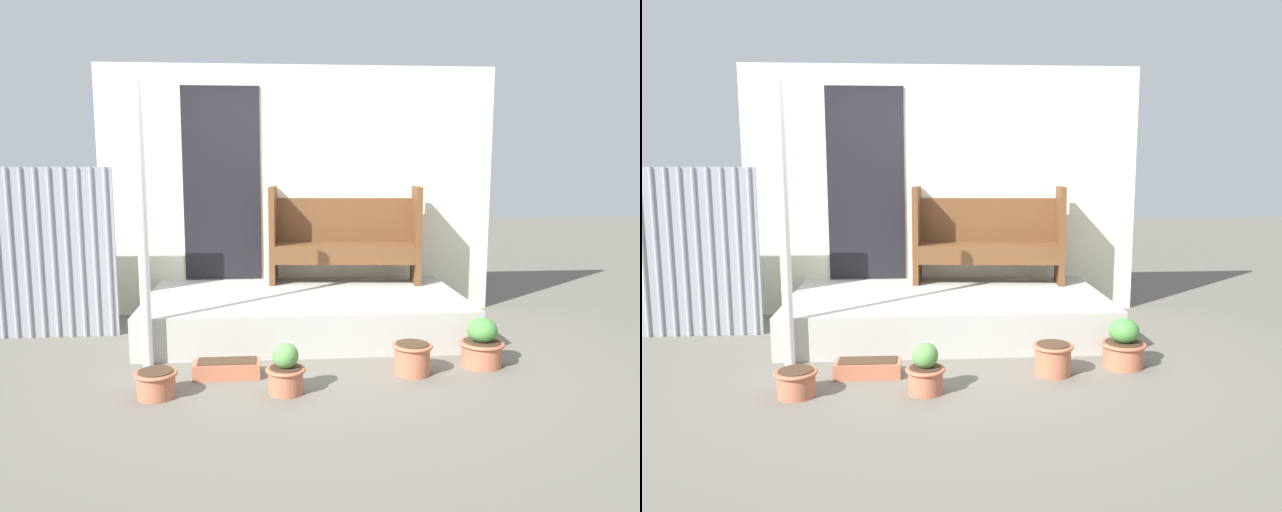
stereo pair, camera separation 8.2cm
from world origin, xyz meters
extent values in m
plane|color=#666056|center=(0.00, 0.00, 0.00)|extent=(24.00, 24.00, 0.00)
cube|color=#B2AFA8|center=(0.02, 0.82, 0.19)|extent=(2.94, 1.64, 0.37)
cube|color=beige|center=(0.02, 1.67, 1.30)|extent=(4.14, 0.06, 2.60)
cube|color=black|center=(-0.79, 1.63, 1.38)|extent=(0.80, 0.02, 2.00)
cylinder|color=#979CA5|center=(-2.77, 0.85, 0.79)|extent=(0.04, 0.04, 1.57)
cylinder|color=#979CA5|center=(-2.65, 0.85, 0.79)|extent=(0.04, 0.04, 1.57)
cylinder|color=#979CA5|center=(-2.53, 0.85, 0.79)|extent=(0.04, 0.04, 1.57)
cylinder|color=#979CA5|center=(-2.40, 0.85, 0.79)|extent=(0.04, 0.04, 1.57)
cylinder|color=#979CA5|center=(-2.28, 0.85, 0.79)|extent=(0.04, 0.04, 1.57)
cylinder|color=#979CA5|center=(-2.16, 0.85, 0.79)|extent=(0.04, 0.04, 1.57)
cylinder|color=#979CA5|center=(-2.03, 0.85, 0.79)|extent=(0.04, 0.04, 1.57)
cylinder|color=#979CA5|center=(-1.91, 0.85, 0.79)|extent=(0.04, 0.04, 1.57)
cylinder|color=#979CA5|center=(-1.79, 0.85, 0.79)|extent=(0.04, 0.04, 1.57)
cylinder|color=white|center=(-1.29, -0.06, 1.11)|extent=(0.08, 0.08, 2.22)
cube|color=brown|center=(-0.27, 1.43, 0.87)|extent=(0.10, 0.40, 0.99)
cube|color=brown|center=(1.20, 1.29, 0.87)|extent=(0.10, 0.40, 0.99)
cube|color=brown|center=(0.46, 1.36, 0.75)|extent=(1.44, 0.53, 0.04)
cube|color=brown|center=(0.45, 1.17, 0.66)|extent=(1.41, 0.16, 0.15)
cube|color=brown|center=(0.48, 1.54, 1.00)|extent=(1.41, 0.17, 0.46)
cylinder|color=#B76647|center=(-1.12, -0.73, 0.09)|extent=(0.26, 0.26, 0.18)
torus|color=#B76647|center=(-1.12, -0.73, 0.17)|extent=(0.30, 0.30, 0.02)
cylinder|color=#422D1E|center=(-1.12, -0.73, 0.19)|extent=(0.24, 0.24, 0.01)
cylinder|color=#B76647|center=(-0.22, -0.73, 0.09)|extent=(0.25, 0.25, 0.18)
torus|color=#B76647|center=(-0.22, -0.73, 0.17)|extent=(0.29, 0.29, 0.02)
cylinder|color=#422D1E|center=(-0.22, -0.73, 0.19)|extent=(0.23, 0.23, 0.01)
ellipsoid|color=#599347|center=(-0.22, -0.73, 0.27)|extent=(0.19, 0.19, 0.18)
cylinder|color=#B76647|center=(0.77, -0.42, 0.12)|extent=(0.28, 0.28, 0.24)
torus|color=#B76647|center=(0.77, -0.42, 0.22)|extent=(0.32, 0.32, 0.02)
cylinder|color=#422D1E|center=(0.77, -0.42, 0.24)|extent=(0.25, 0.25, 0.01)
cylinder|color=#B76647|center=(1.37, -0.28, 0.10)|extent=(0.32, 0.32, 0.20)
torus|color=#B76647|center=(1.37, -0.28, 0.18)|extent=(0.36, 0.36, 0.02)
cylinder|color=#422D1E|center=(1.37, -0.28, 0.20)|extent=(0.29, 0.29, 0.01)
ellipsoid|color=#478C3D|center=(1.37, -0.28, 0.29)|extent=(0.24, 0.24, 0.19)
cube|color=#B76647|center=(-0.65, -0.36, 0.06)|extent=(0.50, 0.22, 0.12)
cube|color=#422D1E|center=(-0.65, -0.36, 0.12)|extent=(0.44, 0.19, 0.01)
camera|label=1|loc=(-0.34, -4.96, 1.64)|focal=35.00mm
camera|label=2|loc=(-0.26, -4.96, 1.64)|focal=35.00mm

